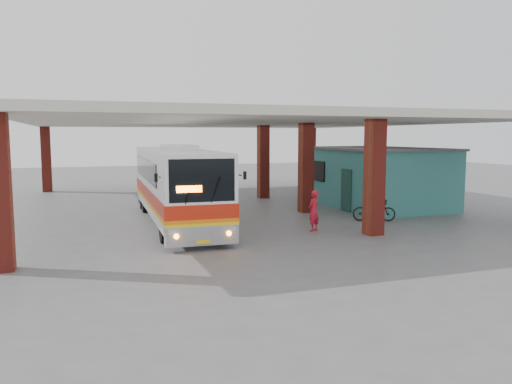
{
  "coord_description": "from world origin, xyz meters",
  "views": [
    {
      "loc": [
        -7.39,
        -19.07,
        3.72
      ],
      "look_at": [
        -0.65,
        0.0,
        1.44
      ],
      "focal_mm": 35.0,
      "sensor_mm": 36.0,
      "label": 1
    }
  ],
  "objects": [
    {
      "name": "ground",
      "position": [
        0.0,
        0.0,
        0.0
      ],
      "size": [
        90.0,
        90.0,
        0.0
      ],
      "primitive_type": "plane",
      "color": "#515154",
      "rests_on": "ground"
    },
    {
      "name": "motorcycle",
      "position": [
        4.7,
        -0.42,
        0.49
      ],
      "size": [
        1.95,
        1.36,
        0.97
      ],
      "primitive_type": "imported",
      "rotation": [
        0.0,
        0.0,
        1.14
      ],
      "color": "black",
      "rests_on": "ground"
    },
    {
      "name": "red_chair",
      "position": [
        4.88,
        6.99,
        0.35
      ],
      "size": [
        0.47,
        0.47,
        0.76
      ],
      "rotation": [
        0.0,
        0.0,
        -0.21
      ],
      "color": "#AE1217",
      "rests_on": "ground"
    },
    {
      "name": "canopy_roof",
      "position": [
        0.5,
        6.5,
        4.5
      ],
      "size": [
        21.0,
        23.0,
        0.3
      ],
      "primitive_type": "cube",
      "color": "beige",
      "rests_on": "brick_columns"
    },
    {
      "name": "shop_building",
      "position": [
        7.49,
        4.0,
        1.56
      ],
      "size": [
        5.2,
        8.2,
        3.11
      ],
      "color": "teal",
      "rests_on": "ground"
    },
    {
      "name": "coach_bus",
      "position": [
        -3.54,
        2.09,
        1.67
      ],
      "size": [
        2.81,
        11.62,
        3.36
      ],
      "rotation": [
        0.0,
        0.0,
        -0.03
      ],
      "color": "white",
      "rests_on": "ground"
    },
    {
      "name": "pedestrian",
      "position": [
        1.16,
        -1.64,
        0.81
      ],
      "size": [
        0.7,
        0.65,
        1.62
      ],
      "primitive_type": "imported",
      "rotation": [
        0.0,
        0.0,
        3.74
      ],
      "color": "red",
      "rests_on": "ground"
    },
    {
      "name": "brick_columns",
      "position": [
        1.43,
        5.0,
        2.17
      ],
      "size": [
        20.1,
        21.6,
        4.35
      ],
      "color": "maroon",
      "rests_on": "ground"
    }
  ]
}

